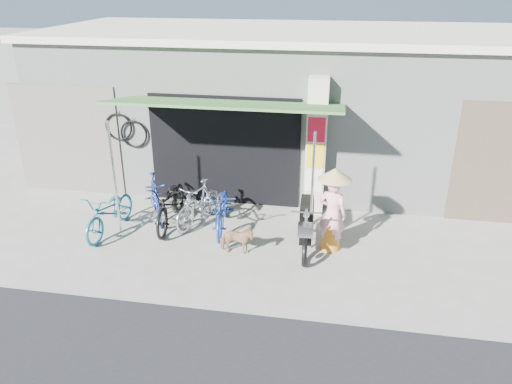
% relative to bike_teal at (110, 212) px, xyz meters
% --- Properties ---
extents(ground, '(80.00, 80.00, 0.00)m').
position_rel_bike_teal_xyz_m(ground, '(3.17, -0.72, -0.46)').
color(ground, '#9D998D').
rests_on(ground, ground).
extents(bicycle_shop, '(12.30, 5.30, 3.66)m').
position_rel_bike_teal_xyz_m(bicycle_shop, '(3.16, 4.37, 1.38)').
color(bicycle_shop, '#A7ADA4').
rests_on(bicycle_shop, ground).
extents(shop_pillar, '(0.42, 0.44, 3.00)m').
position_rel_bike_teal_xyz_m(shop_pillar, '(4.02, 1.73, 1.04)').
color(shop_pillar, beige).
rests_on(shop_pillar, ground).
extents(awning, '(4.60, 1.88, 2.72)m').
position_rel_bike_teal_xyz_m(awning, '(2.26, 0.91, 2.06)').
color(awning, '#38682F').
rests_on(awning, ground).
extents(neighbour_left, '(2.60, 0.06, 2.60)m').
position_rel_bike_teal_xyz_m(neighbour_left, '(-1.83, 1.87, 0.84)').
color(neighbour_left, '#6B665B').
rests_on(neighbour_left, ground).
extents(bike_teal, '(0.77, 1.79, 0.92)m').
position_rel_bike_teal_xyz_m(bike_teal, '(0.00, 0.00, 0.00)').
color(bike_teal, '#1C6F7F').
rests_on(bike_teal, ground).
extents(bike_blue, '(1.12, 1.60, 0.95)m').
position_rel_bike_teal_xyz_m(bike_blue, '(0.67, 0.79, 0.02)').
color(bike_blue, navy).
rests_on(bike_blue, ground).
extents(bike_black, '(0.77, 1.94, 1.00)m').
position_rel_bike_teal_xyz_m(bike_black, '(1.11, 0.54, 0.04)').
color(bike_black, black).
rests_on(bike_black, ground).
extents(bike_silver, '(0.93, 1.63, 0.95)m').
position_rel_bike_teal_xyz_m(bike_silver, '(1.67, 0.68, 0.01)').
color(bike_silver, silver).
rests_on(bike_silver, ground).
extents(bike_navy, '(0.84, 1.83, 0.92)m').
position_rel_bike_teal_xyz_m(bike_navy, '(2.23, 0.54, 0.00)').
color(bike_navy, navy).
rests_on(bike_navy, ground).
extents(street_dog, '(0.68, 0.32, 0.57)m').
position_rel_bike_teal_xyz_m(street_dog, '(2.71, -0.42, -0.17)').
color(street_dog, tan).
rests_on(street_dog, ground).
extents(moped, '(0.54, 1.90, 1.07)m').
position_rel_bike_teal_xyz_m(moped, '(3.98, 0.11, 0.03)').
color(moped, black).
rests_on(moped, ground).
extents(nun, '(0.64, 0.64, 1.66)m').
position_rel_bike_teal_xyz_m(nun, '(4.46, 0.10, 0.37)').
color(nun, '#FAA8B0').
rests_on(nun, ground).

